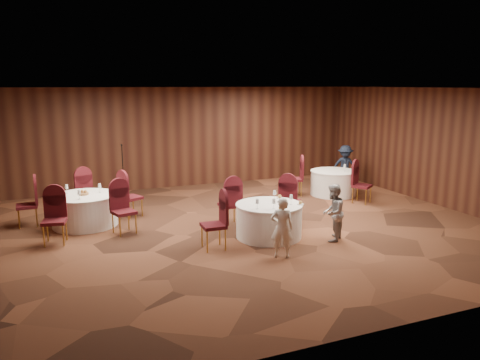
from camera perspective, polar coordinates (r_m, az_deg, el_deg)
name	(u,v)px	position (r m, az deg, el deg)	size (l,w,h in m)	color
ground	(235,229)	(10.90, -0.58, -5.95)	(12.00, 12.00, 0.00)	black
room_shell	(235,144)	(10.47, -0.60, 4.35)	(12.00, 12.00, 12.00)	silver
table_main	(269,220)	(10.25, 3.54, -4.92)	(1.45, 1.45, 0.74)	white
table_left	(85,210)	(11.64, -18.39, -3.48)	(1.52, 1.52, 0.74)	white
table_right	(333,183)	(14.38, 11.32, -0.31)	(1.39, 1.39, 0.74)	white
chairs_main	(246,209)	(10.62, 0.77, -3.60)	(2.99, 1.95, 1.00)	#3D0D0C
chairs_left	(84,205)	(11.62, -18.45, -2.88)	(3.01, 3.10, 1.00)	#3D0D0C
chairs_right	(327,182)	(13.80, 10.56, -0.25)	(2.01, 2.25, 1.00)	#3D0D0C
tabletop_main	(281,200)	(10.09, 4.96, -2.49)	(1.13, 1.06, 0.22)	silver
tabletop_left	(83,192)	(11.55, -18.59, -1.34)	(0.82, 0.79, 0.22)	silver
tabletop_right	(345,166)	(14.25, 12.67, 1.67)	(0.08, 0.08, 0.22)	silver
mic_stand	(124,185)	(13.71, -14.00, -0.56)	(0.24, 0.24, 1.64)	black
woman_a	(282,228)	(9.01, 5.13, -5.81)	(0.43, 0.29, 1.19)	white
woman_b	(333,213)	(10.12, 11.25, -3.93)	(0.60, 0.47, 1.23)	#A2A3A7
man_c	(345,166)	(15.55, 12.68, 1.66)	(0.88, 0.50, 1.36)	black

